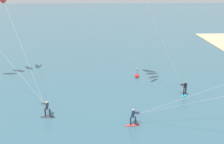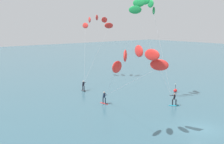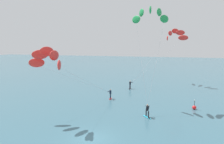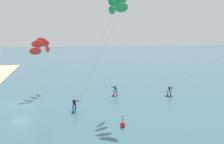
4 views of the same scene
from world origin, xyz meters
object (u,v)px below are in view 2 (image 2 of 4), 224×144
object	(u,v)px
kitesurfer_mid_water	(97,24)
kitesurfer_far_out	(137,61)
kitesurfer_nearshore	(146,9)
marker_buoy	(175,90)

from	to	relation	value
kitesurfer_mid_water	kitesurfer_far_out	xyz separation A→B (m)	(-14.60, -26.30, -3.48)
kitesurfer_nearshore	kitesurfer_mid_water	xyz separation A→B (m)	(4.10, 17.22, -1.95)
kitesurfer_nearshore	marker_buoy	size ratio (longest dim) A/B	10.48
kitesurfer_mid_water	kitesurfer_far_out	bearing A→B (deg)	-119.05
kitesurfer_mid_water	kitesurfer_nearshore	bearing A→B (deg)	-103.41
marker_buoy	kitesurfer_nearshore	bearing A→B (deg)	175.47
kitesurfer_nearshore	marker_buoy	xyz separation A→B (m)	(6.49, -0.51, -12.43)
kitesurfer_nearshore	kitesurfer_far_out	xyz separation A→B (m)	(-10.50, -9.08, -5.43)
kitesurfer_nearshore	kitesurfer_far_out	size ratio (longest dim) A/B	1.07
kitesurfer_nearshore	kitesurfer_mid_water	distance (m)	17.80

